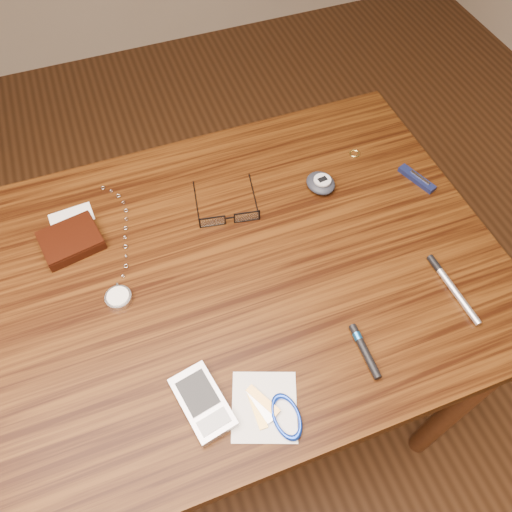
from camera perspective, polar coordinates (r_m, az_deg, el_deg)
The scene contains 12 objects.
ground at distance 1.58m, azimuth -2.16°, elevation -16.32°, with size 3.80×3.80×0.00m, color #472814.
desk at distance 0.99m, azimuth -3.33°, elevation -4.79°, with size 1.00×0.70×0.75m.
wallet_and_card at distance 0.98m, azimuth -20.40°, elevation 1.75°, with size 0.12×0.14×0.02m.
eyeglasses at distance 0.96m, azimuth -3.08°, elevation 4.52°, with size 0.14×0.14×0.03m.
gold_ring at distance 1.10m, azimuth 11.20°, elevation 11.41°, with size 0.02×0.02×0.00m, color #DDCE6A.
pocket_watch at distance 0.90m, azimuth -15.42°, elevation -4.15°, with size 0.08×0.29×0.01m.
pda_phone at distance 0.79m, azimuth -6.15°, elevation -16.28°, with size 0.08×0.12×0.02m.
pedometer at distance 1.02m, azimuth 7.41°, elevation 8.29°, with size 0.06×0.07×0.03m.
notepad_keys at distance 0.79m, azimuth 2.27°, elevation -17.36°, with size 0.13×0.14×0.01m.
pocket_knife at distance 1.08m, azimuth 17.91°, elevation 8.41°, with size 0.05×0.09×0.01m.
silver_pen at distance 0.94m, azimuth 21.22°, elevation -2.95°, with size 0.02×0.15×0.01m.
black_blue_pen at distance 0.84m, azimuth 12.23°, elevation -10.36°, with size 0.02×0.10×0.01m.
Camera 1 is at (-0.12, -0.47, 1.51)m, focal length 35.00 mm.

